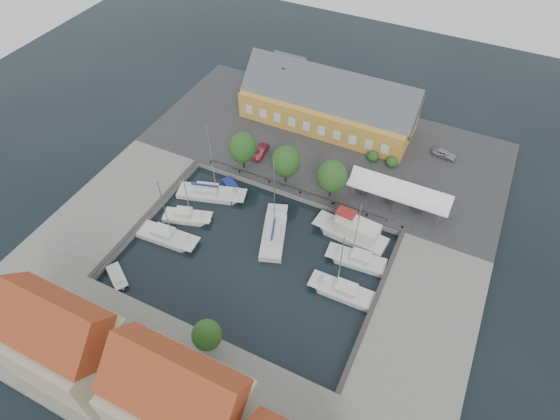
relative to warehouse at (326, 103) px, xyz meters
name	(u,v)px	position (x,y,z in m)	size (l,w,h in m)	color
ground	(260,248)	(2.60, -28.36, -4.43)	(140.00, 140.00, 0.00)	black
north_quay	(326,145)	(2.60, -5.36, -3.93)	(56.00, 26.00, 1.00)	#2D2D30
west_quay	(117,202)	(-19.40, -30.36, -3.93)	(12.00, 24.00, 1.00)	slate
east_quay	(422,323)	(24.60, -30.36, -3.93)	(12.00, 24.00, 1.00)	slate
south_bank	(166,388)	(2.60, -49.36, -3.93)	(56.00, 14.00, 1.00)	slate
quay_edge_fittings	(276,218)	(2.62, -23.61, -3.37)	(56.00, 24.72, 0.40)	#383533
warehouse	(326,103)	(0.00, 0.00, 0.00)	(28.56, 14.00, 9.55)	gold
tent_canopy	(399,191)	(16.60, -13.86, -0.74)	(14.00, 4.00, 2.83)	white
quay_trees	(286,161)	(0.60, -16.36, 0.45)	(18.20, 4.20, 6.30)	black
car_silver	(444,154)	(20.29, -0.66, -2.81)	(1.47, 3.64, 1.24)	#A2A5AA
car_red	(261,152)	(-5.47, -12.72, -2.78)	(1.36, 3.91, 1.29)	maroon
center_sailboat	(274,234)	(3.34, -25.75, -4.06)	(5.89, 9.92, 13.15)	silver
trawler	(353,233)	(12.94, -21.36, -3.41)	(10.48, 3.94, 5.00)	silver
east_boat_a	(357,260)	(14.92, -24.91, -4.17)	(7.94, 3.14, 11.08)	silver
east_boat_b	(343,292)	(14.87, -30.16, -4.17)	(8.09, 2.77, 10.99)	silver
west_boat_a	(210,194)	(-8.50, -22.94, -4.16)	(10.39, 5.62, 13.18)	silver
west_boat_b	(187,217)	(-9.01, -28.29, -4.17)	(7.11, 4.22, 9.52)	beige
west_boat_c	(167,237)	(-9.36, -32.44, -4.17)	(8.74, 3.27, 11.55)	silver
launch_sw	(117,277)	(-11.25, -40.42, -4.34)	(4.46, 3.65, 0.98)	silver
launch_nw	(231,186)	(-6.61, -20.00, -4.34)	(4.01, 3.37, 0.88)	navy
townhouses	(159,395)	(4.52, -51.60, 1.40)	(36.30, 8.50, 12.00)	#BBAE90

